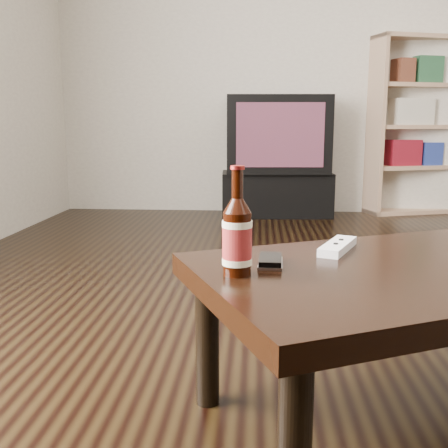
# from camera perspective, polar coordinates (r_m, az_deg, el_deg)

# --- Properties ---
(wall_back) EXTENTS (5.00, 0.02, 2.70)m
(wall_back) POSITION_cam_1_polar(r_m,az_deg,el_deg) (4.68, 14.29, 17.85)
(wall_back) COLOR #BBB3A4
(wall_back) RESTS_ON ground
(tv_stand) EXTENTS (0.92, 0.50, 0.36)m
(tv_stand) POSITION_cam_1_polar(r_m,az_deg,el_deg) (4.41, 5.68, 3.32)
(tv_stand) COLOR black
(tv_stand) RESTS_ON floor
(tv) EXTENTS (0.85, 0.56, 0.62)m
(tv) POSITION_cam_1_polar(r_m,az_deg,el_deg) (4.37, 5.81, 9.67)
(tv) COLOR black
(tv) RESTS_ON tv_stand
(bookshelf) EXTENTS (0.86, 0.58, 1.46)m
(bookshelf) POSITION_cam_1_polar(r_m,az_deg,el_deg) (4.80, 19.55, 10.30)
(bookshelf) COLOR tan
(bookshelf) RESTS_ON floor
(coffee_table) EXTENTS (1.26, 1.03, 0.41)m
(coffee_table) POSITION_cam_1_polar(r_m,az_deg,el_deg) (1.40, 20.37, -6.21)
(coffee_table) COLOR black
(coffee_table) RESTS_ON floor
(beer_bottle) EXTENTS (0.08, 0.08, 0.25)m
(beer_bottle) POSITION_cam_1_polar(r_m,az_deg,el_deg) (1.19, 1.44, -1.44)
(beer_bottle) COLOR black
(beer_bottle) RESTS_ON coffee_table
(phone) EXTENTS (0.06, 0.12, 0.02)m
(phone) POSITION_cam_1_polar(r_m,az_deg,el_deg) (1.30, 5.07, -4.04)
(phone) COLOR #AEADB0
(phone) RESTS_ON coffee_table
(remote) EXTENTS (0.13, 0.21, 0.03)m
(remote) POSITION_cam_1_polar(r_m,az_deg,el_deg) (1.47, 12.28, -2.40)
(remote) COLOR white
(remote) RESTS_ON coffee_table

